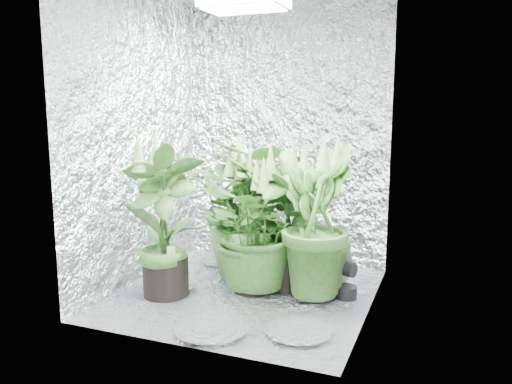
{
  "coord_description": "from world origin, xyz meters",
  "views": [
    {
      "loc": [
        1.21,
        -2.88,
        1.19
      ],
      "look_at": [
        0.08,
        0.0,
        0.68
      ],
      "focal_mm": 35.0,
      "sensor_mm": 36.0,
      "label": 1
    }
  ],
  "objects": [
    {
      "name": "ground",
      "position": [
        0.0,
        0.0,
        0.0
      ],
      "size": [
        1.6,
        1.6,
        0.0
      ],
      "primitive_type": "plane",
      "color": "white",
      "rests_on": "ground"
    },
    {
      "name": "walls",
      "position": [
        0.0,
        0.0,
        1.0
      ],
      "size": [
        1.62,
        1.62,
        2.0
      ],
      "color": "white",
      "rests_on": "ground"
    },
    {
      "name": "grow_lamp",
      "position": [
        0.0,
        0.0,
        1.83
      ],
      "size": [
        0.5,
        0.3,
        0.22
      ],
      "color": "gray",
      "rests_on": "ceiling"
    },
    {
      "name": "plant_a",
      "position": [
        -0.17,
        0.48,
        0.49
      ],
      "size": [
        0.88,
        0.88,
        1.03
      ],
      "rotation": [
        0.0,
        0.0,
        6.24
      ],
      "color": "black",
      "rests_on": "ground"
    },
    {
      "name": "plant_b",
      "position": [
        0.22,
        0.21,
        0.45
      ],
      "size": [
        0.62,
        0.62,
        1.0
      ],
      "rotation": [
        0.0,
        0.0,
        0.39
      ],
      "color": "black",
      "rests_on": "ground"
    },
    {
      "name": "plant_c",
      "position": [
        0.45,
        0.12,
        0.48
      ],
      "size": [
        0.53,
        0.53,
        1.04
      ],
      "rotation": [
        0.0,
        0.0,
        1.58
      ],
      "color": "black",
      "rests_on": "ground"
    },
    {
      "name": "plant_d",
      "position": [
        -0.1,
        0.25,
        0.44
      ],
      "size": [
        0.67,
        0.67,
        0.97
      ],
      "rotation": [
        0.0,
        0.0,
        2.08
      ],
      "color": "black",
      "rests_on": "ground"
    },
    {
      "name": "plant_e",
      "position": [
        0.03,
        0.06,
        0.42
      ],
      "size": [
        0.88,
        0.88,
        0.89
      ],
      "rotation": [
        0.0,
        0.0,
        3.39
      ],
      "color": "black",
      "rests_on": "ground"
    },
    {
      "name": "plant_f",
      "position": [
        -0.47,
        -0.21,
        0.49
      ],
      "size": [
        0.73,
        0.73,
        1.08
      ],
      "rotation": [
        0.0,
        0.0,
        3.94
      ],
      "color": "black",
      "rests_on": "ground"
    },
    {
      "name": "circulation_fan",
      "position": [
        0.61,
        0.17,
        0.15
      ],
      "size": [
        0.18,
        0.29,
        0.35
      ],
      "rotation": [
        0.0,
        0.0,
        -0.35
      ],
      "color": "black",
      "rests_on": "ground"
    },
    {
      "name": "plant_label",
      "position": [
        -0.41,
        -0.24,
        0.3
      ],
      "size": [
        0.05,
        0.04,
        0.08
      ],
      "primitive_type": "cube",
      "rotation": [
        -0.21,
        0.0,
        0.42
      ],
      "color": "white",
      "rests_on": "plant_f"
    }
  ]
}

